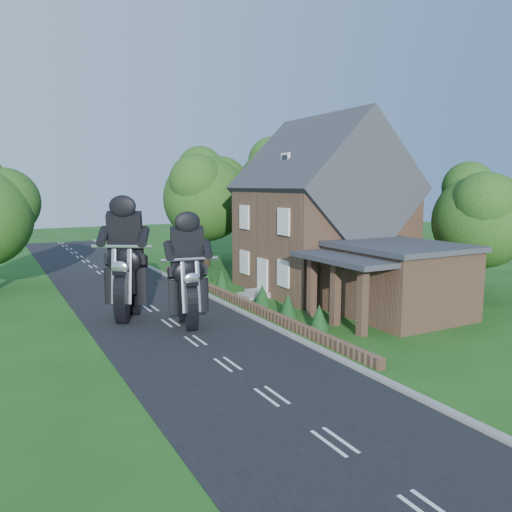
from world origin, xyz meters
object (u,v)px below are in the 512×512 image
house (322,216)px  annex (396,279)px  garden_wall (236,300)px  motorcycle_follow (127,302)px  motorcycle_lead (188,310)px

house → annex: size_ratio=1.45×
garden_wall → motorcycle_follow: (-5.83, -0.50, 0.66)m
garden_wall → motorcycle_lead: motorcycle_lead is taller
motorcycle_follow → annex: bearing=-172.8°
motorcycle_lead → annex: bearing=172.1°
annex → motorcycle_follow: bearing=155.1°
motorcycle_lead → house: bearing=-149.5°
annex → motorcycle_lead: bearing=163.4°
house → annex: bearing=-95.2°
annex → motorcycle_follow: 12.60m
house → annex: house is taller
annex → house: bearing=84.8°
house → motorcycle_lead: 11.36m
garden_wall → annex: 8.19m
annex → motorcycle_lead: size_ratio=4.34×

